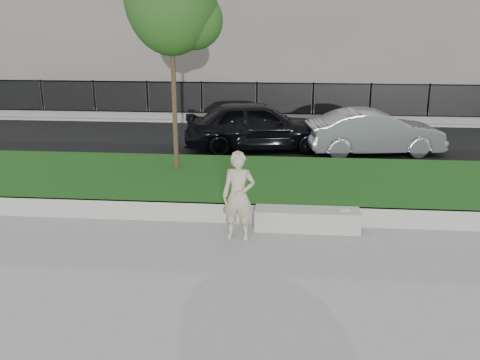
# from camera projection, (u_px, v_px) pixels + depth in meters

# --- Properties ---
(ground) EXTENTS (90.00, 90.00, 0.00)m
(ground) POSITION_uv_depth(u_px,v_px,m) (250.00, 244.00, 9.83)
(ground) COLOR gray
(ground) RESTS_ON ground
(grass_bank) EXTENTS (34.00, 4.00, 0.40)m
(grass_bank) POSITION_uv_depth(u_px,v_px,m) (259.00, 185.00, 12.63)
(grass_bank) COLOR black
(grass_bank) RESTS_ON ground
(grass_kerb) EXTENTS (34.00, 0.08, 0.40)m
(grass_kerb) POSITION_uv_depth(u_px,v_px,m) (254.00, 214.00, 10.76)
(grass_kerb) COLOR #ACAAA1
(grass_kerb) RESTS_ON ground
(street) EXTENTS (34.00, 7.00, 0.04)m
(street) POSITION_uv_depth(u_px,v_px,m) (268.00, 142.00, 17.93)
(street) COLOR black
(street) RESTS_ON ground
(far_pavement) EXTENTS (34.00, 3.00, 0.12)m
(far_pavement) POSITION_uv_depth(u_px,v_px,m) (272.00, 117.00, 22.21)
(far_pavement) COLOR gray
(far_pavement) RESTS_ON ground
(iron_fence) EXTENTS (32.00, 0.30, 1.50)m
(iron_fence) POSITION_uv_depth(u_px,v_px,m) (272.00, 109.00, 21.12)
(iron_fence) COLOR slate
(iron_fence) RESTS_ON far_pavement
(stone_bench) EXTENTS (2.04, 0.51, 0.42)m
(stone_bench) POSITION_uv_depth(u_px,v_px,m) (307.00, 220.00, 10.44)
(stone_bench) COLOR #ACAAA1
(stone_bench) RESTS_ON ground
(man) EXTENTS (0.64, 0.45, 1.68)m
(man) POSITION_uv_depth(u_px,v_px,m) (239.00, 196.00, 9.85)
(man) COLOR #BEAF92
(man) RESTS_ON ground
(book) EXTENTS (0.24, 0.19, 0.02)m
(book) POSITION_uv_depth(u_px,v_px,m) (344.00, 209.00, 10.35)
(book) COLOR beige
(book) RESTS_ON stone_bench
(car_dark) EXTENTS (4.77, 2.57, 1.54)m
(car_dark) POSITION_uv_depth(u_px,v_px,m) (258.00, 125.00, 16.53)
(car_dark) COLOR black
(car_dark) RESTS_ON street
(car_silver) EXTENTS (4.23, 2.09, 1.33)m
(car_silver) POSITION_uv_depth(u_px,v_px,m) (374.00, 132.00, 16.05)
(car_silver) COLOR gray
(car_silver) RESTS_ON street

